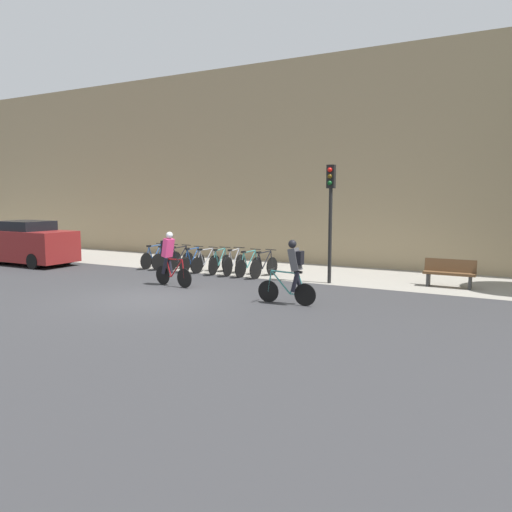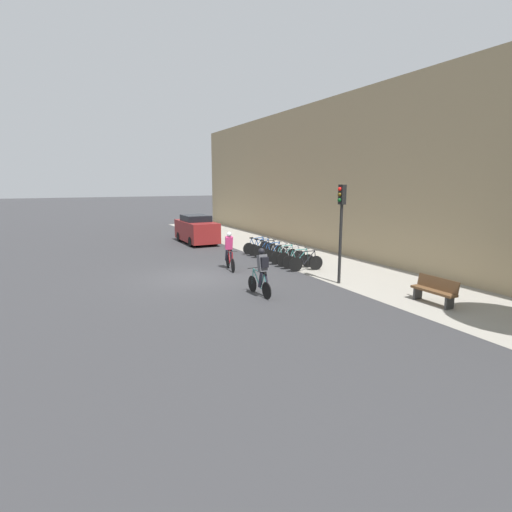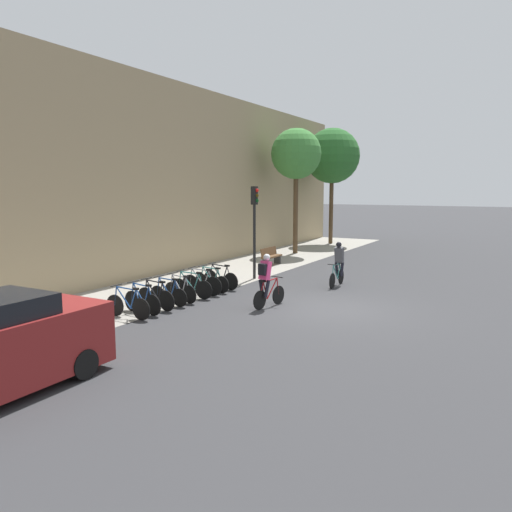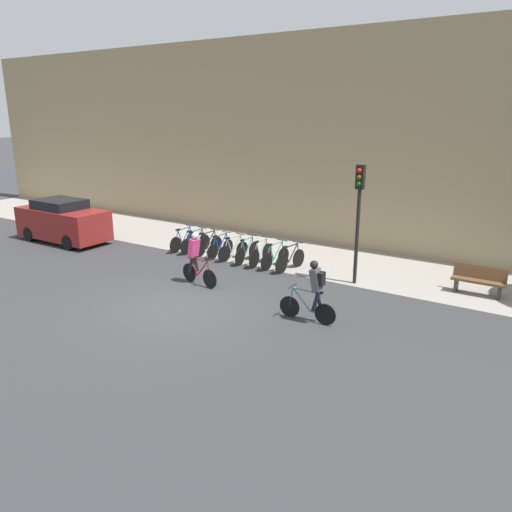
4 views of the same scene
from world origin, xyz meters
The scene contains 17 objects.
ground centered at (0.00, 0.00, 0.00)m, with size 200.00×200.00×0.00m, color #333335.
kerb_strip centered at (0.00, 6.75, 0.00)m, with size 44.00×4.50×0.01m, color gray.
building_facade centered at (0.00, 9.30, 4.31)m, with size 44.00×0.60×8.63m, color #9E8966.
cyclist_pink centered at (-0.88, 1.93, 0.95)m, with size 1.61×0.52×1.75m.
cyclist_grey centered at (3.81, 1.18, 0.95)m, with size 1.67×0.46×1.74m.
parked_bike_0 centered at (-3.99, 4.90, 0.40)m, with size 0.46×1.68×0.96m.
parked_bike_1 centered at (-3.37, 4.90, 0.39)m, with size 0.46×1.60×0.96m.
parked_bike_2 centered at (-2.74, 4.90, 0.39)m, with size 0.46×1.62×0.96m.
parked_bike_3 centered at (-2.11, 4.90, 0.38)m, with size 0.46×1.56×0.94m.
parked_bike_4 centered at (-1.49, 4.90, 0.38)m, with size 0.47×1.54×0.94m.
parked_bike_5 centered at (-0.86, 4.90, 0.40)m, with size 0.46×1.68×0.96m.
parked_bike_6 centered at (-0.23, 4.90, 0.41)m, with size 0.46×1.67×0.98m.
parked_bike_7 centered at (0.39, 4.90, 0.39)m, with size 0.46×1.64×0.95m.
parked_bike_8 centered at (1.02, 4.90, 0.40)m, with size 0.46×1.67×0.97m.
traffic_light_pole centered at (3.51, 4.81, 2.69)m, with size 0.26×0.30×3.90m.
bench centered at (7.13, 5.91, 0.47)m, with size 1.56×0.44×0.89m.
parked_car centered at (-9.33, 3.13, 0.90)m, with size 4.30×1.84×1.85m.
Camera 1 is at (9.15, -10.78, 2.87)m, focal length 35.00 mm.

